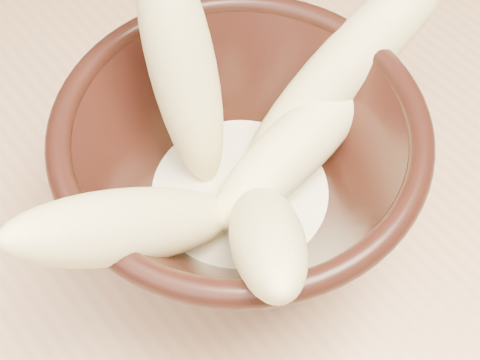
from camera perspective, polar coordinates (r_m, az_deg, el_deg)
name	(u,v)px	position (r m, az deg, el deg)	size (l,w,h in m)	color
table	(305,204)	(0.60, 5.60, -2.01)	(1.20, 0.80, 0.75)	tan
bowl	(240,171)	(0.43, 0.00, 0.78)	(0.23, 0.23, 0.12)	black
milk_puddle	(240,196)	(0.46, 0.00, -1.39)	(0.13, 0.13, 0.02)	#F3EDC4
banana_upright	(182,68)	(0.42, -4.93, 9.54)	(0.04, 0.04, 0.17)	#DFCB83
banana_left	(137,225)	(0.37, -8.76, -3.82)	(0.04, 0.04, 0.18)	#DFCB83
banana_right	(351,60)	(0.45, 9.46, 10.04)	(0.04, 0.04, 0.20)	#DFCB83
banana_across	(295,147)	(0.44, 4.70, 2.80)	(0.04, 0.04, 0.15)	#DFCB83
banana_front	(266,236)	(0.38, 2.25, -4.83)	(0.04, 0.04, 0.15)	#DFCB83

